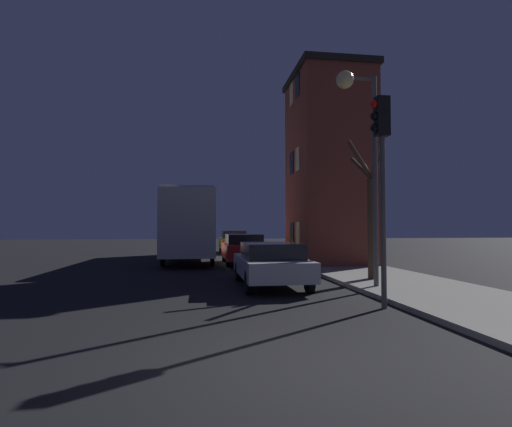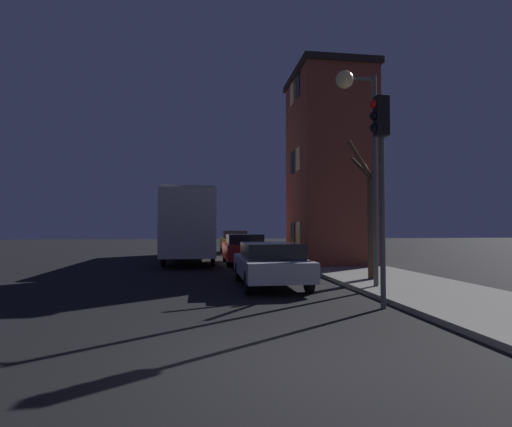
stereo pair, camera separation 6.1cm
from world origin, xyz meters
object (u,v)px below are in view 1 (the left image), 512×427
object	(u,v)px
car_near_lane	(270,263)
car_mid_lane	(243,248)
car_far_lane	(233,241)
bus	(190,221)
traffic_light	(381,157)
bare_tree	(371,211)
streetlamp	(359,125)

from	to	relation	value
car_near_lane	car_mid_lane	size ratio (longest dim) A/B	0.97
car_far_lane	bus	bearing A→B (deg)	-115.84
traffic_light	bus	xyz separation A→B (m)	(-4.56, 14.03, -1.23)
bare_tree	car_far_lane	distance (m)	16.39
car_far_lane	traffic_light	bearing A→B (deg)	-85.46
bus	car_mid_lane	size ratio (longest dim) A/B	2.41
car_near_lane	traffic_light	bearing A→B (deg)	-62.87
streetlamp	bare_tree	size ratio (longest dim) A/B	1.35
traffic_light	bare_tree	world-z (taller)	traffic_light
bus	car_mid_lane	world-z (taller)	bus
bare_tree	car_near_lane	size ratio (longest dim) A/B	1.07
bus	car_mid_lane	bearing A→B (deg)	-45.22
bus	car_far_lane	xyz separation A→B (m)	(2.96, 6.12, -1.34)
streetlamp	car_far_lane	size ratio (longest dim) A/B	1.47
streetlamp	car_mid_lane	distance (m)	9.98
traffic_light	car_near_lane	distance (m)	4.91
traffic_light	car_near_lane	size ratio (longest dim) A/B	1.10
bus	car_near_lane	bearing A→B (deg)	-75.48
bus	car_far_lane	world-z (taller)	bus
bus	streetlamp	bearing A→B (deg)	-66.15
bus	car_far_lane	size ratio (longest dim) A/B	2.52
traffic_light	bare_tree	xyz separation A→B (m)	(1.63, 4.15, -1.05)
traffic_light	bare_tree	distance (m)	4.58
traffic_light	car_far_lane	world-z (taller)	traffic_light
traffic_light	car_mid_lane	distance (m)	11.77
bus	car_near_lane	world-z (taller)	bus
bare_tree	car_near_lane	bearing A→B (deg)	-172.14
streetlamp	car_far_lane	bearing A→B (deg)	96.90
bare_tree	bus	distance (m)	11.66
bare_tree	car_mid_lane	world-z (taller)	bare_tree
traffic_light	car_far_lane	bearing A→B (deg)	94.54
car_near_lane	car_far_lane	xyz separation A→B (m)	(0.28, 16.49, 0.10)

